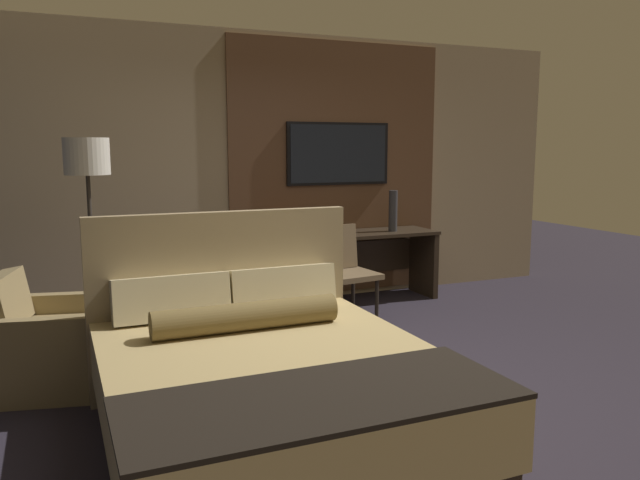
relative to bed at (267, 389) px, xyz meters
The scene contains 10 objects.
ground_plane 1.14m from the bed, 27.34° to the left, with size 16.00×16.00×0.00m, color #28232D.
wall_back_tv_panel 3.45m from the bed, 70.61° to the left, with size 7.20×0.09×2.80m.
bed is the anchor object (origin of this frame).
desk 3.34m from the bed, 56.77° to the left, with size 1.92×0.57×0.75m.
tv 3.74m from the bed, 58.85° to the left, with size 1.18×0.04×0.67m.
desk_chair 2.58m from the bed, 55.93° to the left, with size 0.58×0.58×0.91m.
armchair_by_window 1.78m from the bed, 127.24° to the left, with size 0.92×0.94×0.81m.
floor_lamp 2.40m from the bed, 111.11° to the left, with size 0.34×0.34×1.71m.
vase_tall 3.62m from the bed, 49.27° to the left, with size 0.09×0.09×0.44m.
book 3.02m from the bed, 66.95° to the left, with size 0.25×0.20×0.03m.
Camera 1 is at (-1.99, -3.61, 1.64)m, focal length 35.00 mm.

